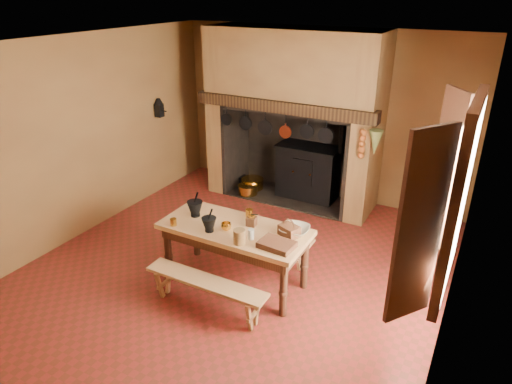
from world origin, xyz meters
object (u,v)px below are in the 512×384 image
mixing_bowl (295,230)px  wicker_basket (289,230)px  iron_range (308,171)px  bench_front (206,288)px  work_table (235,236)px  coffee_grinder (252,220)px

mixing_bowl → wicker_basket: 0.09m
iron_range → bench_front: (0.17, -3.36, -0.17)m
work_table → mixing_bowl: 0.73m
coffee_grinder → work_table: bearing=-145.6°
iron_range → bench_front: size_ratio=1.09×
mixing_bowl → wicker_basket: (-0.03, -0.08, 0.03)m
bench_front → mixing_bowl: bearing=50.9°
wicker_basket → coffee_grinder: bearing=-159.9°
mixing_bowl → wicker_basket: wicker_basket is taller
bench_front → iron_range: bearing=92.9°
bench_front → coffee_grinder: 0.94m
work_table → wicker_basket: size_ratio=6.61×
bench_front → coffee_grinder: coffee_grinder is taller
work_table → bench_front: 0.72m
iron_range → mixing_bowl: bearing=-71.3°
wicker_basket → bench_front: bearing=-109.0°
iron_range → coffee_grinder: size_ratio=9.48×
iron_range → wicker_basket: iron_range is taller
coffee_grinder → mixing_bowl: 0.53m
iron_range → bench_front: bearing=-87.1°
bench_front → work_table: bearing=90.0°
work_table → bench_front: bearing=-90.0°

